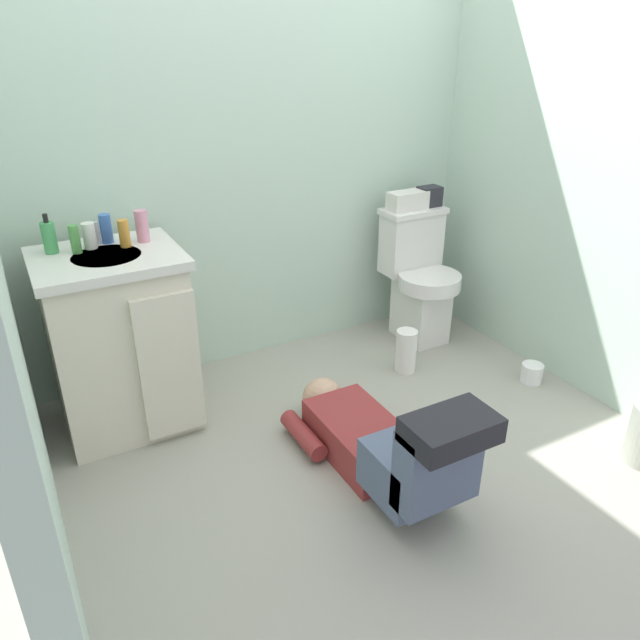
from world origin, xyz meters
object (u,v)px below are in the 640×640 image
(person_plumber, at_px, (383,444))
(bottle_blue, at_px, (106,229))
(bottle_white, at_px, (89,236))
(bottle_green, at_px, (75,239))
(toilet_paper_roll, at_px, (532,373))
(bottle_amber, at_px, (124,233))
(vanity_cabinet, at_px, (120,340))
(paper_towel_roll, at_px, (406,351))
(bottle_pink, at_px, (142,226))
(soap_dispenser, at_px, (49,237))
(toiletry_bag, at_px, (429,196))
(tissue_box, at_px, (408,201))
(faucet, at_px, (97,233))
(toilet, at_px, (419,277))

(person_plumber, bearing_deg, bottle_blue, 125.60)
(bottle_white, bearing_deg, bottle_green, -149.78)
(toilet_paper_roll, bearing_deg, bottle_amber, 158.31)
(vanity_cabinet, bearing_deg, paper_towel_roll, -10.15)
(vanity_cabinet, xyz_separation_m, bottle_pink, (0.18, 0.09, 0.47))
(soap_dispenser, distance_m, bottle_blue, 0.23)
(toiletry_bag, height_order, paper_towel_roll, toiletry_bag)
(bottle_green, xyz_separation_m, bottle_pink, (0.28, 0.02, 0.01))
(toiletry_bag, bearing_deg, bottle_amber, -176.60)
(toiletry_bag, height_order, toilet_paper_roll, toiletry_bag)
(vanity_cabinet, xyz_separation_m, tissue_box, (1.64, 0.16, 0.38))
(faucet, distance_m, bottle_green, 0.12)
(bottle_green, height_order, bottle_amber, bottle_green)
(toiletry_bag, bearing_deg, tissue_box, 180.00)
(soap_dispenser, relative_size, bottle_pink, 1.19)
(toilet, relative_size, bottle_blue, 5.96)
(bottle_green, distance_m, bottle_amber, 0.20)
(faucet, xyz_separation_m, person_plumber, (0.80, -1.06, -0.69))
(vanity_cabinet, distance_m, soap_dispenser, 0.52)
(tissue_box, distance_m, toilet_paper_roll, 1.14)
(person_plumber, height_order, paper_towel_roll, person_plumber)
(vanity_cabinet, distance_m, faucet, 0.47)
(toilet, bearing_deg, vanity_cabinet, -177.58)
(person_plumber, height_order, bottle_amber, bottle_amber)
(vanity_cabinet, bearing_deg, toilet, 2.42)
(faucet, distance_m, soap_dispenser, 0.19)
(toilet, relative_size, bottle_amber, 6.43)
(toilet, height_order, bottle_blue, bottle_blue)
(person_plumber, height_order, soap_dispenser, soap_dispenser)
(bottle_amber, bearing_deg, vanity_cabinet, -146.99)
(bottle_white, relative_size, bottle_blue, 0.87)
(toilet, xyz_separation_m, toilet_paper_roll, (0.21, -0.73, -0.32))
(person_plumber, relative_size, bottle_white, 9.75)
(bottle_amber, distance_m, toilet_paper_roll, 2.11)
(toilet, bearing_deg, faucet, 177.47)
(bottle_white, bearing_deg, bottle_pink, -4.63)
(bottle_green, distance_m, toilet_paper_roll, 2.28)
(toilet_paper_roll, bearing_deg, bottle_pink, 156.46)
(person_plumber, bearing_deg, toilet_paper_roll, 12.91)
(bottle_green, relative_size, bottle_amber, 1.02)
(faucet, relative_size, tissue_box, 0.45)
(soap_dispenser, relative_size, bottle_white, 1.52)
(vanity_cabinet, height_order, bottle_amber, bottle_amber)
(tissue_box, height_order, bottle_pink, bottle_pink)
(soap_dispenser, distance_m, paper_towel_roll, 1.80)
(faucet, bearing_deg, toiletry_bag, 0.50)
(bottle_green, distance_m, bottle_blue, 0.16)
(bottle_green, xyz_separation_m, bottle_blue, (0.14, 0.08, 0.00))
(tissue_box, xyz_separation_m, bottle_pink, (-1.46, -0.07, 0.09))
(vanity_cabinet, xyz_separation_m, bottle_amber, (0.09, 0.06, 0.46))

